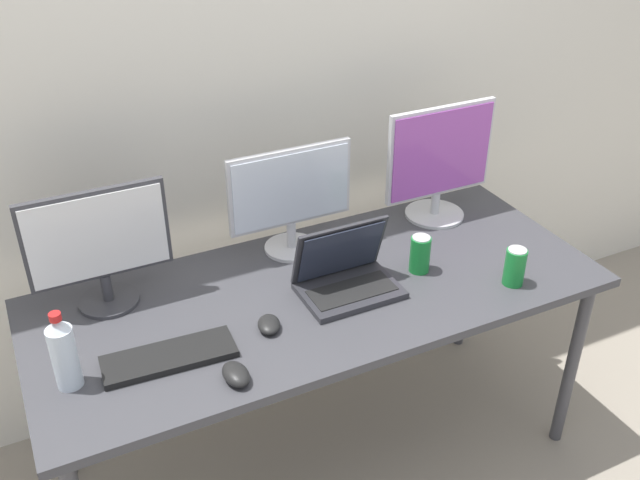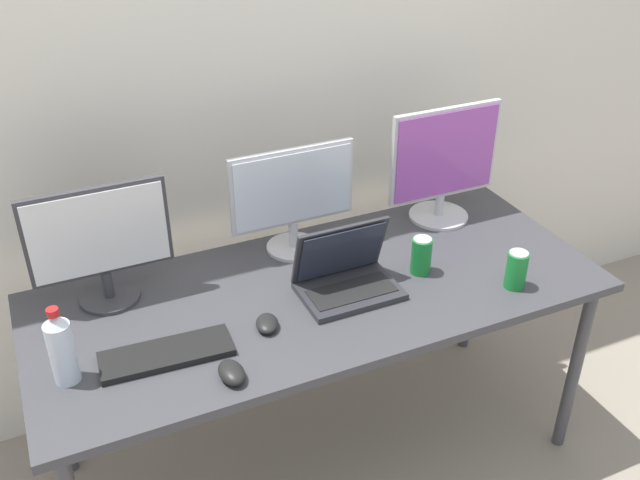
% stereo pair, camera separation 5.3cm
% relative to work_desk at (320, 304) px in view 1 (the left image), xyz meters
% --- Properties ---
extents(ground_plane, '(16.00, 16.00, 0.00)m').
position_rel_work_desk_xyz_m(ground_plane, '(0.00, 0.00, -0.68)').
color(ground_plane, gray).
extents(wall_back, '(7.00, 0.08, 2.60)m').
position_rel_work_desk_xyz_m(wall_back, '(0.00, 0.59, 0.62)').
color(wall_back, silver).
rests_on(wall_back, ground).
extents(work_desk, '(1.79, 0.75, 0.74)m').
position_rel_work_desk_xyz_m(work_desk, '(0.00, 0.00, 0.00)').
color(work_desk, '#424247').
rests_on(work_desk, ground).
extents(monitor_left, '(0.42, 0.18, 0.38)m').
position_rel_work_desk_xyz_m(monitor_left, '(-0.61, 0.22, 0.27)').
color(monitor_left, '#38383D').
rests_on(monitor_left, work_desk).
extents(monitor_center, '(0.43, 0.19, 0.37)m').
position_rel_work_desk_xyz_m(monitor_center, '(0.02, 0.26, 0.26)').
color(monitor_center, silver).
rests_on(monitor_center, work_desk).
extents(monitor_right, '(0.42, 0.22, 0.43)m').
position_rel_work_desk_xyz_m(monitor_right, '(0.59, 0.24, 0.28)').
color(monitor_right, silver).
rests_on(monitor_right, work_desk).
extents(laptop_silver, '(0.30, 0.21, 0.22)m').
position_rel_work_desk_xyz_m(laptop_silver, '(0.07, -0.03, 0.11)').
color(laptop_silver, '#2D2D33').
rests_on(laptop_silver, work_desk).
extents(keyboard_main, '(0.37, 0.15, 0.02)m').
position_rel_work_desk_xyz_m(keyboard_main, '(-0.52, -0.12, 0.07)').
color(keyboard_main, black).
rests_on(keyboard_main, work_desk).
extents(mouse_by_keyboard, '(0.09, 0.11, 0.03)m').
position_rel_work_desk_xyz_m(mouse_by_keyboard, '(-0.22, -0.12, 0.08)').
color(mouse_by_keyboard, black).
rests_on(mouse_by_keyboard, work_desk).
extents(mouse_by_laptop, '(0.07, 0.11, 0.04)m').
position_rel_work_desk_xyz_m(mouse_by_laptop, '(-0.38, -0.28, 0.08)').
color(mouse_by_laptop, black).
rests_on(mouse_by_laptop, work_desk).
extents(water_bottle, '(0.07, 0.07, 0.23)m').
position_rel_work_desk_xyz_m(water_bottle, '(-0.78, -0.10, 0.16)').
color(water_bottle, silver).
rests_on(water_bottle, work_desk).
extents(soda_can_near_keyboard, '(0.07, 0.07, 0.13)m').
position_rel_work_desk_xyz_m(soda_can_near_keyboard, '(0.56, -0.24, 0.12)').
color(soda_can_near_keyboard, '#197F33').
rests_on(soda_can_near_keyboard, work_desk).
extents(soda_can_by_laptop, '(0.07, 0.07, 0.13)m').
position_rel_work_desk_xyz_m(soda_can_by_laptop, '(0.34, -0.05, 0.12)').
color(soda_can_by_laptop, '#197F33').
rests_on(soda_can_by_laptop, work_desk).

